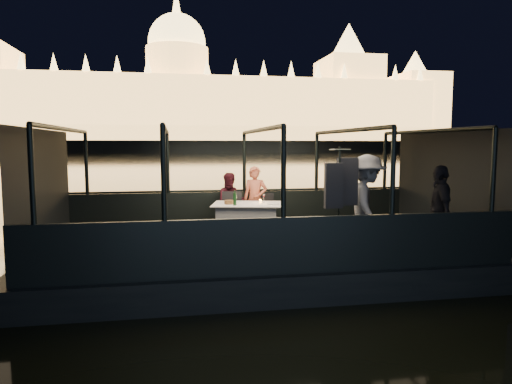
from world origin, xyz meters
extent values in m
plane|color=black|center=(0.00, 80.00, 0.00)|extent=(500.00, 500.00, 0.00)
cube|color=black|center=(0.00, 0.00, 0.00)|extent=(8.60, 4.40, 1.00)
cube|color=black|center=(0.00, 0.00, 0.48)|extent=(8.00, 4.00, 0.04)
cube|color=black|center=(0.00, 2.00, 0.95)|extent=(8.00, 0.08, 0.90)
cube|color=black|center=(0.00, -2.00, 0.95)|extent=(8.00, 0.08, 0.90)
cube|color=#423D33|center=(0.00, 210.00, 1.00)|extent=(400.00, 140.00, 6.00)
cube|color=silver|center=(-0.13, 0.77, 0.89)|extent=(1.65, 1.34, 0.77)
cube|color=black|center=(-0.37, 1.23, 0.95)|extent=(0.51, 0.51, 0.95)
cube|color=black|center=(0.41, 1.34, 0.95)|extent=(0.46, 0.46, 0.89)
imported|color=#CD674A|center=(0.18, 1.51, 1.25)|extent=(0.61, 0.47, 1.52)
imported|color=#41121C|center=(-0.37, 1.63, 1.25)|extent=(0.71, 0.58, 1.38)
imported|color=silver|center=(1.76, -1.10, 1.35)|extent=(0.97, 1.33, 1.85)
imported|color=black|center=(3.01, -1.41, 1.35)|extent=(0.69, 1.06, 1.67)
cylinder|color=#143918|center=(-0.42, 0.54, 1.42)|extent=(0.07, 0.07, 0.32)
cylinder|color=brown|center=(-0.52, 0.78, 1.31)|extent=(0.23, 0.23, 0.08)
cylinder|color=#FBA33E|center=(0.17, 0.80, 1.31)|extent=(0.07, 0.07, 0.07)
cylinder|color=silver|center=(0.40, 0.58, 1.27)|extent=(0.27, 0.27, 0.02)
cylinder|color=white|center=(-0.32, 1.04, 1.27)|extent=(0.31, 0.31, 0.02)
camera|label=1|loc=(-1.63, -8.78, 2.51)|focal=32.00mm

